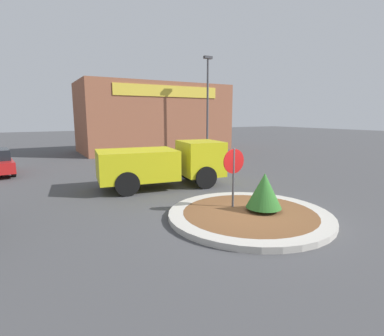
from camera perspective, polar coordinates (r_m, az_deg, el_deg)
name	(u,v)px	position (r m, az deg, el deg)	size (l,w,h in m)	color
ground_plane	(249,218)	(9.63, 10.82, -9.29)	(120.00, 120.00, 0.00)	#474749
traffic_island	(249,215)	(9.60, 10.84, -8.79)	(5.04, 5.04, 0.18)	#BCB7AD
stop_sign	(234,168)	(9.77, 7.93, -0.01)	(0.80, 0.07, 2.11)	#4C4C51
island_shrub	(264,190)	(9.65, 13.60, -4.18)	(1.11, 1.11, 1.21)	brown
utility_truck	(163,163)	(13.30, -5.64, 1.01)	(5.71, 2.94, 1.99)	gold
storefront_building	(155,118)	(27.81, -7.14, 9.49)	(13.02, 6.07, 5.91)	#93563D
light_pole	(208,99)	(24.38, 2.99, 12.94)	(0.70, 0.30, 7.69)	#4C4C51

